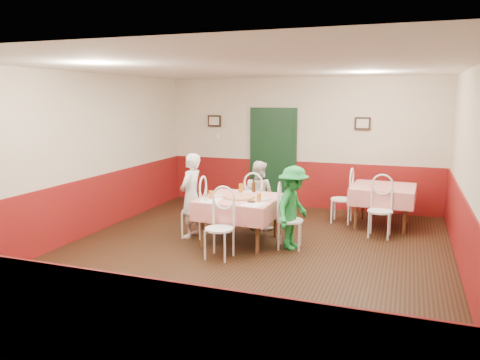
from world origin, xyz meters
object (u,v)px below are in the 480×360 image
(chair_far, at_px, (257,205))
(chair_second_a, at_px, (342,199))
(pizza, at_px, (239,197))
(diner_right, at_px, (293,208))
(glass_b, at_px, (259,198))
(diner_left, at_px, (191,195))
(beer_bottle, at_px, (254,187))
(glass_c, at_px, (241,188))
(second_table, at_px, (382,206))
(main_table, at_px, (240,220))
(diner_far, at_px, (258,195))
(chair_left, at_px, (194,211))
(chair_right, at_px, (290,221))
(wallet, at_px, (251,202))
(chair_second_b, at_px, (380,211))
(chair_near, at_px, (219,229))
(glass_a, at_px, (211,195))

(chair_far, xyz_separation_m, chair_second_a, (1.39, 1.00, 0.00))
(pizza, xyz_separation_m, diner_right, (0.89, 0.02, -0.11))
(glass_b, relative_size, diner_left, 0.09)
(beer_bottle, bearing_deg, glass_c, -175.74)
(second_table, bearing_deg, main_table, -139.42)
(chair_second_a, distance_m, pizza, 2.38)
(beer_bottle, bearing_deg, diner_far, 98.93)
(chair_left, bearing_deg, diner_left, -97.51)
(second_table, bearing_deg, pizza, -138.69)
(glass_c, xyz_separation_m, beer_bottle, (0.22, 0.02, 0.04))
(chair_second_a, bearing_deg, beer_bottle, -40.02)
(chair_right, height_order, wallet, chair_right)
(beer_bottle, relative_size, diner_left, 0.15)
(chair_second_b, height_order, glass_b, chair_second_b)
(second_table, height_order, chair_near, chair_near)
(beer_bottle, xyz_separation_m, diner_far, (-0.07, 0.48, -0.24))
(chair_right, xyz_separation_m, diner_far, (-0.83, 0.92, 0.18))
(chair_left, bearing_deg, diner_far, 129.13)
(chair_far, xyz_separation_m, chair_near, (-0.04, -1.70, 0.00))
(main_table, relative_size, chair_far, 1.36)
(chair_left, height_order, chair_far, same)
(glass_a, relative_size, glass_c, 0.89)
(glass_b, bearing_deg, wallet, -142.13)
(chair_left, distance_m, chair_second_b, 3.20)
(chair_near, height_order, diner_left, diner_left)
(chair_right, bearing_deg, chair_second_b, -58.39)
(pizza, bearing_deg, glass_c, 106.33)
(second_table, xyz_separation_m, chair_near, (-2.18, -2.70, 0.08))
(pizza, relative_size, diner_far, 0.40)
(chair_second_b, bearing_deg, main_table, -150.44)
(wallet, bearing_deg, glass_a, 179.08)
(main_table, bearing_deg, chair_left, 178.50)
(chair_far, bearing_deg, chair_second_b, -167.67)
(chair_right, xyz_separation_m, diner_left, (-1.75, 0.05, 0.27))
(glass_b, xyz_separation_m, diner_far, (-0.37, 1.11, -0.20))
(chair_second_b, bearing_deg, diner_left, -158.04)
(glass_b, xyz_separation_m, glass_c, (-0.52, 0.62, 0.01))
(chair_far, distance_m, chair_second_b, 2.15)
(glass_c, bearing_deg, chair_second_a, 43.23)
(chair_second_b, xyz_separation_m, beer_bottle, (-2.06, -0.68, 0.42))
(wallet, bearing_deg, chair_second_a, 63.93)
(second_table, relative_size, diner_far, 0.89)
(chair_far, distance_m, wallet, 1.21)
(pizza, height_order, glass_a, glass_a)
(chair_second_b, xyz_separation_m, glass_b, (-1.77, -1.31, 0.37))
(main_table, xyz_separation_m, diner_far, (0.02, 0.90, 0.25))
(chair_right, distance_m, glass_a, 1.33)
(chair_second_b, bearing_deg, chair_far, -170.73)
(chair_right, bearing_deg, glass_b, 103.65)
(chair_right, height_order, chair_near, same)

